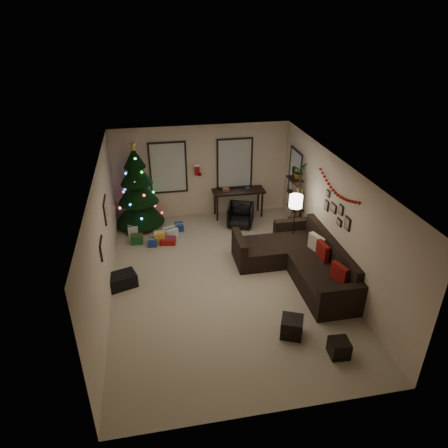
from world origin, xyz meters
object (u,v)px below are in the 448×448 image
Objects in this scene: christmas_tree at (138,192)px; bookshelf at (296,203)px; desk_chair at (240,215)px; sofa at (301,261)px; desk at (238,193)px.

bookshelf is (4.14, -1.23, -0.14)m from christmas_tree.
christmas_tree is 3.81× the size of desk_chair.
christmas_tree reaches higher than desk_chair.
christmas_tree is at bearing 163.43° from bookshelf.
christmas_tree is 2.92m from desk_chair.
bookshelf reaches higher than sofa.
desk is 0.76m from desk_chair.
christmas_tree is 0.81× the size of sofa.
sofa is 3.32m from desk.
desk_chair is (2.78, -0.54, -0.71)m from christmas_tree.
desk_chair is at bearing 108.59° from sofa.
sofa is 2.69m from desk_chair.
desk is at bearing 102.63° from desk_chair.
desk is (-0.78, 3.20, 0.41)m from sofa.
desk_chair is (-0.08, -0.65, -0.39)m from desk.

